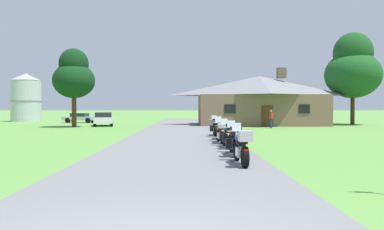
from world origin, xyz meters
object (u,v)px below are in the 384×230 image
at_px(motorcycle_blue_fifth_in_row, 219,129).
at_px(tree_left_far, 74,76).
at_px(motorcycle_green_fourth_in_row, 221,132).
at_px(tree_right_of_lodge, 353,68).
at_px(motorcycle_red_second_in_row, 234,141).
at_px(motorcycle_silver_farthest_in_row, 215,127).
at_px(bystander_red_shirt_near_lodge, 271,118).
at_px(motorcycle_green_third_in_row, 229,136).
at_px(motorcycle_blue_nearest_to_camera, 241,147).
at_px(parked_silver_sedan_far_left, 80,118).
at_px(parked_white_suv_far_left, 103,118).
at_px(metal_silo_distant, 26,97).

distance_m(motorcycle_blue_fifth_in_row, tree_left_far, 19.91).
xyz_separation_m(motorcycle_green_fourth_in_row, tree_right_of_lodge, (16.62, 21.71, 5.62)).
relative_size(motorcycle_red_second_in_row, tree_left_far, 0.27).
xyz_separation_m(motorcycle_silver_farthest_in_row, bystander_red_shirt_near_lodge, (5.96, 10.13, 0.34)).
bearing_deg(motorcycle_red_second_in_row, motorcycle_blue_fifth_in_row, 89.72).
relative_size(motorcycle_green_third_in_row, bystander_red_shirt_near_lodge, 1.24).
bearing_deg(bystander_red_shirt_near_lodge, motorcycle_blue_nearest_to_camera, 26.70).
bearing_deg(parked_silver_sedan_far_left, motorcycle_blue_nearest_to_camera, -149.86).
height_order(motorcycle_red_second_in_row, motorcycle_blue_fifth_in_row, same).
relative_size(motorcycle_blue_fifth_in_row, parked_white_suv_far_left, 0.43).
relative_size(motorcycle_blue_fifth_in_row, parked_silver_sedan_far_left, 0.48).
height_order(motorcycle_green_fourth_in_row, metal_silo_distant, metal_silo_distant).
bearing_deg(motorcycle_silver_farthest_in_row, metal_silo_distant, 131.66).
relative_size(motorcycle_blue_nearest_to_camera, parked_white_suv_far_left, 0.43).
bearing_deg(motorcycle_silver_farthest_in_row, bystander_red_shirt_near_lodge, 60.03).
distance_m(tree_right_of_lodge, metal_silo_distant, 42.18).
bearing_deg(tree_right_of_lodge, motorcycle_green_fourth_in_row, -127.43).
bearing_deg(motorcycle_blue_fifth_in_row, motorcycle_green_third_in_row, -87.72).
bearing_deg(metal_silo_distant, motorcycle_green_third_in_row, -55.32).
xyz_separation_m(motorcycle_silver_farthest_in_row, tree_right_of_lodge, (16.54, 16.76, 5.63)).
xyz_separation_m(bystander_red_shirt_near_lodge, tree_right_of_lodge, (10.57, 6.64, 5.29)).
bearing_deg(motorcycle_green_fourth_in_row, parked_white_suv_far_left, 115.14).
xyz_separation_m(tree_left_far, parked_white_suv_far_left, (2.25, 2.46, -4.19)).
xyz_separation_m(tree_right_of_lodge, metal_silo_distant, (-40.66, 10.85, -2.91)).
distance_m(motorcycle_blue_nearest_to_camera, motorcycle_blue_fifth_in_row, 9.65).
bearing_deg(parked_silver_sedan_far_left, tree_left_far, -160.30).
distance_m(motorcycle_blue_fifth_in_row, bystander_red_shirt_near_lodge, 13.99).
bearing_deg(motorcycle_blue_nearest_to_camera, metal_silo_distant, 118.93).
bearing_deg(motorcycle_blue_fifth_in_row, parked_white_suv_far_left, 124.22).
xyz_separation_m(motorcycle_red_second_in_row, parked_white_suv_far_left, (-10.49, 24.41, 0.17)).
relative_size(motorcycle_silver_farthest_in_row, bystander_red_shirt_near_lodge, 1.24).
bearing_deg(motorcycle_green_fourth_in_row, tree_left_far, 123.66).
height_order(motorcycle_blue_nearest_to_camera, motorcycle_green_fourth_in_row, same).
bearing_deg(tree_left_far, motorcycle_blue_nearest_to_camera, -62.40).
relative_size(tree_right_of_lodge, metal_silo_distant, 1.53).
relative_size(motorcycle_green_third_in_row, parked_white_suv_far_left, 0.43).
xyz_separation_m(motorcycle_red_second_in_row, bystander_red_shirt_near_lodge, (5.99, 20.04, 0.34)).
bearing_deg(metal_silo_distant, tree_left_far, -53.90).
bearing_deg(parked_silver_sedan_far_left, metal_silo_distant, 67.85).
bearing_deg(parked_white_suv_far_left, metal_silo_distant, 123.11).
relative_size(motorcycle_green_third_in_row, motorcycle_silver_farthest_in_row, 1.00).
xyz_separation_m(tree_left_far, parked_silver_sedan_far_left, (-2.47, 10.68, -4.33)).
distance_m(motorcycle_green_fourth_in_row, motorcycle_silver_farthest_in_row, 4.95).
bearing_deg(motorcycle_blue_fifth_in_row, motorcycle_green_fourth_in_row, -91.18).
bearing_deg(motorcycle_silver_farthest_in_row, tree_right_of_lodge, 45.92).
distance_m(motorcycle_green_third_in_row, parked_silver_sedan_far_left, 33.70).
distance_m(motorcycle_green_fourth_in_row, tree_left_far, 21.64).
xyz_separation_m(tree_right_of_lodge, parked_white_suv_far_left, (-27.05, -2.27, -5.46)).
relative_size(motorcycle_silver_farthest_in_row, parked_silver_sedan_far_left, 0.47).
relative_size(tree_left_far, parked_silver_sedan_far_left, 1.74).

